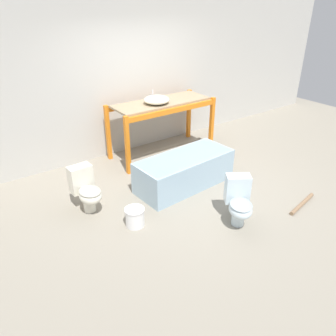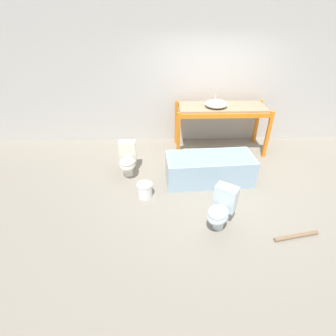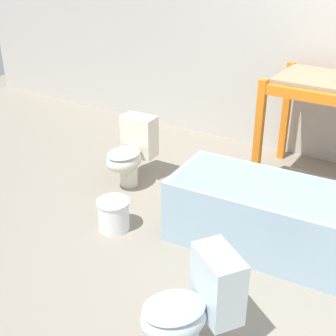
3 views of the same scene
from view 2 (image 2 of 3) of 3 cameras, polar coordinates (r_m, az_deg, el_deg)
The scene contains 9 objects.
ground_plane at distance 5.23m, azimuth 10.44°, elevation -2.33°, with size 12.00×12.00×0.00m, color gray.
warehouse_wall_rear at distance 6.23m, azimuth 8.75°, elevation 19.77°, with size 10.80×0.08×3.20m.
shelving_rack at distance 5.93m, azimuth 11.60°, elevation 11.66°, with size 1.99×0.80×1.05m.
sink_basin at distance 5.75m, azimuth 10.44°, elevation 13.58°, with size 0.47×0.45×0.23m.
bathtub_main at distance 5.00m, azimuth 9.04°, elevation 0.21°, with size 1.66×0.78×0.52m.
toilet_near at distance 5.17m, azimuth -8.79°, elevation 1.91°, with size 0.34×0.57×0.64m.
toilet_far at distance 4.02m, azimuth 11.54°, elevation -8.59°, with size 0.58×0.64×0.64m.
bucket_white at distance 4.64m, azimuth -5.07°, elevation -4.76°, with size 0.27×0.27×0.26m.
loose_pipe at distance 4.40m, azimuth 26.15°, elevation -13.14°, with size 0.71×0.19×0.06m.
Camera 2 is at (-1.07, -4.18, 2.95)m, focal length 28.00 mm.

